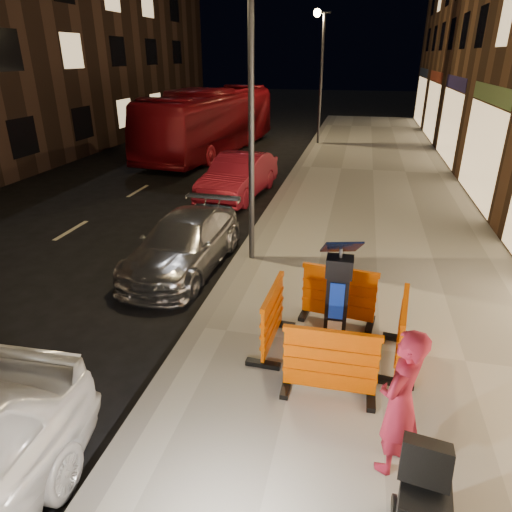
% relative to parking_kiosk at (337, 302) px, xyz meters
% --- Properties ---
extents(ground_plane, '(120.00, 120.00, 0.00)m').
position_rel_parking_kiosk_xyz_m(ground_plane, '(-2.29, 0.23, -1.04)').
color(ground_plane, black).
rests_on(ground_plane, ground).
extents(sidewalk, '(6.00, 60.00, 0.15)m').
position_rel_parking_kiosk_xyz_m(sidewalk, '(0.71, 0.23, -0.97)').
color(sidewalk, gray).
rests_on(sidewalk, ground).
extents(kerb, '(0.30, 60.00, 0.15)m').
position_rel_parking_kiosk_xyz_m(kerb, '(-2.29, 0.23, -0.97)').
color(kerb, slate).
rests_on(kerb, ground).
extents(parking_kiosk, '(0.61, 0.61, 1.79)m').
position_rel_parking_kiosk_xyz_m(parking_kiosk, '(0.00, 0.00, 0.00)').
color(parking_kiosk, black).
rests_on(parking_kiosk, sidewalk).
extents(barrier_front, '(1.28, 0.54, 1.00)m').
position_rel_parking_kiosk_xyz_m(barrier_front, '(0.00, -0.95, -0.40)').
color(barrier_front, '#DE5400').
rests_on(barrier_front, sidewalk).
extents(barrier_back, '(1.34, 0.69, 1.00)m').
position_rel_parking_kiosk_xyz_m(barrier_back, '(0.00, 0.95, -0.40)').
color(barrier_back, '#DE5400').
rests_on(barrier_back, sidewalk).
extents(barrier_kerbside, '(0.58, 1.30, 1.00)m').
position_rel_parking_kiosk_xyz_m(barrier_kerbside, '(-0.95, -0.00, -0.40)').
color(barrier_kerbside, '#DE5400').
rests_on(barrier_kerbside, sidewalk).
extents(barrier_bldgside, '(0.67, 1.33, 1.00)m').
position_rel_parking_kiosk_xyz_m(barrier_bldgside, '(0.95, -0.00, -0.40)').
color(barrier_bldgside, '#DE5400').
rests_on(barrier_bldgside, sidewalk).
extents(car_silver, '(1.82, 4.11, 1.17)m').
position_rel_parking_kiosk_xyz_m(car_silver, '(-3.43, 2.69, -1.04)').
color(car_silver, '#AAAAAF').
rests_on(car_silver, ground).
extents(car_red, '(1.89, 4.31, 1.38)m').
position_rel_parking_kiosk_xyz_m(car_red, '(-3.69, 8.37, -1.04)').
color(car_red, maroon).
rests_on(car_red, ground).
extents(bus_doubledecker, '(3.69, 10.84, 2.96)m').
position_rel_parking_kiosk_xyz_m(bus_doubledecker, '(-6.82, 15.32, -1.04)').
color(bus_doubledecker, maroon).
rests_on(bus_doubledecker, ground).
extents(man, '(0.67, 0.76, 1.74)m').
position_rel_parking_kiosk_xyz_m(man, '(0.77, -1.95, -0.02)').
color(man, maroon).
rests_on(man, sidewalk).
extents(stroller, '(0.63, 0.86, 0.98)m').
position_rel_parking_kiosk_xyz_m(stroller, '(0.97, -2.85, -0.40)').
color(stroller, black).
rests_on(stroller, sidewalk).
extents(street_lamp_mid, '(0.12, 0.12, 6.00)m').
position_rel_parking_kiosk_xyz_m(street_lamp_mid, '(-2.04, 3.23, 2.11)').
color(street_lamp_mid, '#3F3F44').
rests_on(street_lamp_mid, sidewalk).
extents(street_lamp_far, '(0.12, 0.12, 6.00)m').
position_rel_parking_kiosk_xyz_m(street_lamp_far, '(-2.04, 18.23, 2.11)').
color(street_lamp_far, '#3F3F44').
rests_on(street_lamp_far, sidewalk).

